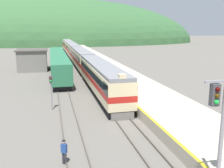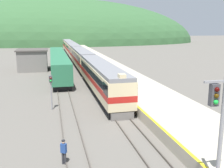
{
  "view_description": "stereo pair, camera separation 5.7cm",
  "coord_description": "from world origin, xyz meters",
  "views": [
    {
      "loc": [
        -6.36,
        -6.59,
        8.59
      ],
      "look_at": [
        0.22,
        21.37,
        2.38
      ],
      "focal_mm": 42.0,
      "sensor_mm": 36.0,
      "label": 1
    },
    {
      "loc": [
        -6.31,
        -6.61,
        8.59
      ],
      "look_at": [
        0.22,
        21.37,
        2.38
      ],
      "focal_mm": 42.0,
      "sensor_mm": 36.0,
      "label": 2
    }
  ],
  "objects": [
    {
      "name": "track_main",
      "position": [
        0.0,
        70.0,
        0.08
      ],
      "size": [
        1.52,
        180.0,
        0.16
      ],
      "color": "#4C443D",
      "rests_on": "ground"
    },
    {
      "name": "track_siding",
      "position": [
        -4.97,
        70.0,
        0.08
      ],
      "size": [
        1.52,
        180.0,
        0.16
      ],
      "color": "#4C443D",
      "rests_on": "ground"
    },
    {
      "name": "platform",
      "position": [
        4.94,
        50.0,
        0.5
      ],
      "size": [
        6.6,
        140.0,
        1.01
      ],
      "color": "#B2A893",
      "rests_on": "ground"
    },
    {
      "name": "distant_hills",
      "position": [
        0.0,
        145.18,
        0.0
      ],
      "size": [
        156.1,
        70.25,
        48.55
      ],
      "color": "#335B33",
      "rests_on": "ground"
    },
    {
      "name": "station_shed",
      "position": [
        -9.95,
        48.73,
        2.17
      ],
      "size": [
        6.13,
        6.55,
        4.29
      ],
      "color": "slate",
      "rests_on": "ground"
    },
    {
      "name": "express_train_lead_car",
      "position": [
        0.0,
        26.57,
        2.2
      ],
      "size": [
        2.88,
        21.75,
        4.39
      ],
      "color": "black",
      "rests_on": "ground"
    },
    {
      "name": "carriage_second",
      "position": [
        0.0,
        48.65,
        2.19
      ],
      "size": [
        2.87,
        20.17,
        4.03
      ],
      "color": "black",
      "rests_on": "ground"
    },
    {
      "name": "carriage_third",
      "position": [
        0.0,
        69.7,
        2.19
      ],
      "size": [
        2.87,
        20.17,
        4.03
      ],
      "color": "black",
      "rests_on": "ground"
    },
    {
      "name": "carriage_fourth",
      "position": [
        0.0,
        90.75,
        2.19
      ],
      "size": [
        2.87,
        20.17,
        4.03
      ],
      "color": "black",
      "rests_on": "ground"
    },
    {
      "name": "siding_train",
      "position": [
        -4.97,
        44.47,
        1.95
      ],
      "size": [
        2.9,
        32.6,
        3.77
      ],
      "color": "black",
      "rests_on": "ground"
    },
    {
      "name": "signal_mast_main",
      "position": [
        1.3,
        3.42,
        4.67
      ],
      "size": [
        2.2,
        0.42,
        7.14
      ],
      "color": "gray",
      "rests_on": "ground"
    },
    {
      "name": "signal_post_siding",
      "position": [
        -6.46,
        20.86,
        2.69
      ],
      "size": [
        0.36,
        0.42,
        3.74
      ],
      "color": "gray",
      "rests_on": "ground"
    },
    {
      "name": "track_worker",
      "position": [
        -5.81,
        9.06,
        0.93
      ],
      "size": [
        0.42,
        0.38,
        1.64
      ],
      "color": "#2D2D33",
      "rests_on": "ground"
    }
  ]
}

